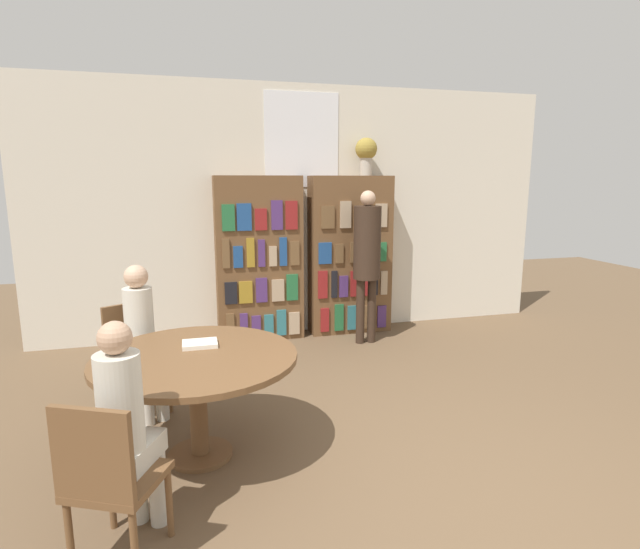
% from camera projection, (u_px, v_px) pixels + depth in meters
% --- Properties ---
extents(ground_plane, '(16.00, 16.00, 0.00)m').
position_uv_depth(ground_plane, '(461.00, 530.00, 2.73)').
color(ground_plane, brown).
extents(wall_back, '(6.40, 0.07, 3.00)m').
position_uv_depth(wall_back, '(302.00, 211.00, 6.11)').
color(wall_back, beige).
rests_on(wall_back, ground_plane).
extents(bookshelf_left, '(1.01, 0.34, 1.93)m').
position_uv_depth(bookshelf_left, '(259.00, 259.00, 5.89)').
color(bookshelf_left, brown).
rests_on(bookshelf_left, ground_plane).
extents(bookshelf_right, '(1.01, 0.34, 1.93)m').
position_uv_depth(bookshelf_right, '(350.00, 255.00, 6.17)').
color(bookshelf_right, brown).
rests_on(bookshelf_right, ground_plane).
extents(flower_vase, '(0.26, 0.26, 0.45)m').
position_uv_depth(flower_vase, '(366.00, 152.00, 5.99)').
color(flower_vase, '#B7AD9E').
rests_on(flower_vase, bookshelf_right).
extents(reading_table, '(1.36, 1.36, 0.74)m').
position_uv_depth(reading_table, '(197.00, 370.00, 3.34)').
color(reading_table, brown).
rests_on(reading_table, ground_plane).
extents(chair_near_camera, '(0.53, 0.53, 0.89)m').
position_uv_depth(chair_near_camera, '(108.00, 476.00, 2.39)').
color(chair_near_camera, brown).
rests_on(chair_near_camera, ground_plane).
extents(chair_left_side, '(0.54, 0.54, 0.89)m').
position_uv_depth(chair_left_side, '(134.00, 352.00, 4.10)').
color(chair_left_side, brown).
rests_on(chair_left_side, ground_plane).
extents(seated_reader_left, '(0.35, 0.39, 1.24)m').
position_uv_depth(seated_reader_left, '(143.00, 334.00, 3.93)').
color(seated_reader_left, beige).
rests_on(seated_reader_left, ground_plane).
extents(seated_reader_right, '(0.34, 0.38, 1.22)m').
position_uv_depth(seated_reader_right, '(128.00, 423.00, 2.54)').
color(seated_reader_right, beige).
rests_on(seated_reader_right, ground_plane).
extents(librarian_standing, '(0.31, 0.58, 1.77)m').
position_uv_depth(librarian_standing, '(367.00, 251.00, 5.68)').
color(librarian_standing, '#332319').
rests_on(librarian_standing, ground_plane).
extents(open_book_on_table, '(0.24, 0.18, 0.03)m').
position_uv_depth(open_book_on_table, '(200.00, 344.00, 3.50)').
color(open_book_on_table, silver).
rests_on(open_book_on_table, reading_table).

